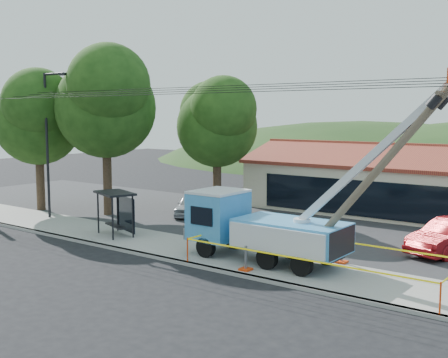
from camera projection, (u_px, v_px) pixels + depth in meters
ground at (157, 277)px, 22.57m from camera, size 120.00×120.00×0.00m
curb at (191, 264)px, 24.23m from camera, size 60.00×0.25×0.15m
sidewalk at (218, 255)px, 25.73m from camera, size 60.00×4.00×0.15m
parking_lot at (303, 228)px, 32.08m from camera, size 60.00×12.00×0.10m
strip_mall at (420, 187)px, 35.80m from camera, size 22.50×8.53×4.67m
streetlight at (49, 134)px, 34.17m from camera, size 2.13×0.22×9.00m
tree_west_near at (105, 98)px, 35.22m from camera, size 7.56×6.72×10.80m
tree_west_far at (38, 114)px, 37.14m from camera, size 6.84×6.08×9.48m
tree_lot at (217, 119)px, 36.35m from camera, size 6.30×5.60×8.94m
hill_west at (362, 163)px, 75.15m from camera, size 78.40×56.00×28.00m
utility_truck at (262, 225)px, 24.44m from camera, size 11.78×3.91×7.93m
leaning_pole at (376, 172)px, 21.02m from camera, size 6.53×1.70×7.87m
bus_shelter at (118, 203)px, 29.60m from camera, size 2.76×2.20×2.32m
caution_tape at (317, 254)px, 22.51m from camera, size 10.72×3.65×1.05m
car_silver at (192, 217)px, 35.74m from camera, size 3.29×4.30×1.37m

